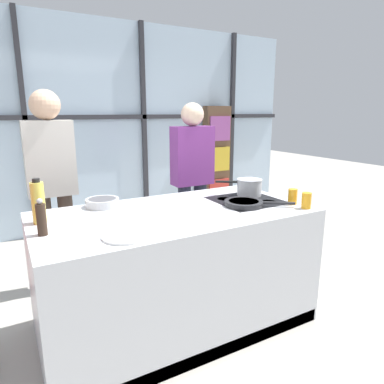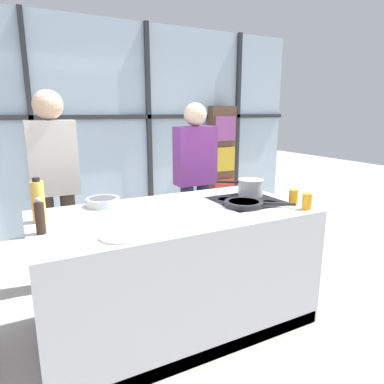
{
  "view_description": "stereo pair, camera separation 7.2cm",
  "coord_description": "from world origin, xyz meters",
  "px_view_note": "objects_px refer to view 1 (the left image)",
  "views": [
    {
      "loc": [
        -1.05,
        -2.14,
        1.61
      ],
      "look_at": [
        0.19,
        0.1,
        1.01
      ],
      "focal_mm": 32.0,
      "sensor_mm": 36.0,
      "label": 1
    },
    {
      "loc": [
        -0.99,
        -2.18,
        1.61
      ],
      "look_at": [
        0.19,
        0.1,
        1.01
      ],
      "focal_mm": 32.0,
      "sensor_mm": 36.0,
      "label": 2
    }
  ],
  "objects_px": {
    "frying_pan": "(245,203)",
    "juice_glass_far": "(293,197)",
    "mixing_bowl": "(102,202)",
    "pepper_grinder": "(41,219)",
    "spectator_far_left": "(52,178)",
    "white_plate": "(126,236)",
    "oil_bottle": "(38,202)",
    "spectator_center_left": "(192,173)",
    "juice_glass_near": "(306,201)",
    "saucepan": "(249,187)"
  },
  "relations": [
    {
      "from": "frying_pan",
      "to": "saucepan",
      "type": "distance_m",
      "value": 0.36
    },
    {
      "from": "oil_bottle",
      "to": "juice_glass_near",
      "type": "relative_size",
      "value": 2.48
    },
    {
      "from": "mixing_bowl",
      "to": "juice_glass_far",
      "type": "relative_size",
      "value": 2.12
    },
    {
      "from": "spectator_center_left",
      "to": "white_plate",
      "type": "distance_m",
      "value": 1.79
    },
    {
      "from": "mixing_bowl",
      "to": "oil_bottle",
      "type": "xyz_separation_m",
      "value": [
        -0.46,
        -0.2,
        0.11
      ]
    },
    {
      "from": "saucepan",
      "to": "white_plate",
      "type": "distance_m",
      "value": 1.34
    },
    {
      "from": "frying_pan",
      "to": "mixing_bowl",
      "type": "bearing_deg",
      "value": 152.0
    },
    {
      "from": "saucepan",
      "to": "juice_glass_near",
      "type": "distance_m",
      "value": 0.55
    },
    {
      "from": "juice_glass_near",
      "to": "juice_glass_far",
      "type": "height_order",
      "value": "same"
    },
    {
      "from": "frying_pan",
      "to": "pepper_grinder",
      "type": "distance_m",
      "value": 1.43
    },
    {
      "from": "spectator_far_left",
      "to": "mixing_bowl",
      "type": "bearing_deg",
      "value": 113.46
    },
    {
      "from": "white_plate",
      "to": "juice_glass_far",
      "type": "xyz_separation_m",
      "value": [
        1.37,
        0.07,
        0.05
      ]
    },
    {
      "from": "spectator_center_left",
      "to": "pepper_grinder",
      "type": "relative_size",
      "value": 7.66
    },
    {
      "from": "saucepan",
      "to": "pepper_grinder",
      "type": "relative_size",
      "value": 1.61
    },
    {
      "from": "spectator_center_left",
      "to": "frying_pan",
      "type": "bearing_deg",
      "value": 81.35
    },
    {
      "from": "white_plate",
      "to": "juice_glass_far",
      "type": "height_order",
      "value": "juice_glass_far"
    },
    {
      "from": "spectator_far_left",
      "to": "juice_glass_far",
      "type": "bearing_deg",
      "value": 141.3
    },
    {
      "from": "frying_pan",
      "to": "juice_glass_near",
      "type": "xyz_separation_m",
      "value": [
        0.36,
        -0.28,
        0.04
      ]
    },
    {
      "from": "frying_pan",
      "to": "white_plate",
      "type": "height_order",
      "value": "frying_pan"
    },
    {
      "from": "spectator_far_left",
      "to": "saucepan",
      "type": "height_order",
      "value": "spectator_far_left"
    },
    {
      "from": "saucepan",
      "to": "pepper_grinder",
      "type": "xyz_separation_m",
      "value": [
        -1.67,
        -0.19,
        0.03
      ]
    },
    {
      "from": "white_plate",
      "to": "mixing_bowl",
      "type": "xyz_separation_m",
      "value": [
        0.05,
        0.71,
        0.03
      ]
    },
    {
      "from": "spectator_center_left",
      "to": "mixing_bowl",
      "type": "height_order",
      "value": "spectator_center_left"
    },
    {
      "from": "frying_pan",
      "to": "pepper_grinder",
      "type": "xyz_separation_m",
      "value": [
        -1.42,
        0.06,
        0.08
      ]
    },
    {
      "from": "spectator_center_left",
      "to": "saucepan",
      "type": "bearing_deg",
      "value": 94.5
    },
    {
      "from": "white_plate",
      "to": "pepper_grinder",
      "type": "height_order",
      "value": "pepper_grinder"
    },
    {
      "from": "frying_pan",
      "to": "juice_glass_far",
      "type": "height_order",
      "value": "juice_glass_far"
    },
    {
      "from": "pepper_grinder",
      "to": "juice_glass_near",
      "type": "xyz_separation_m",
      "value": [
        1.78,
        -0.34,
        -0.04
      ]
    },
    {
      "from": "juice_glass_far",
      "to": "spectator_far_left",
      "type": "bearing_deg",
      "value": 141.3
    },
    {
      "from": "frying_pan",
      "to": "pepper_grinder",
      "type": "relative_size",
      "value": 2.11
    },
    {
      "from": "frying_pan",
      "to": "spectator_far_left",
      "type": "bearing_deg",
      "value": 137.28
    },
    {
      "from": "saucepan",
      "to": "spectator_center_left",
      "type": "bearing_deg",
      "value": 94.5
    },
    {
      "from": "spectator_center_left",
      "to": "juice_glass_far",
      "type": "bearing_deg",
      "value": 98.33
    },
    {
      "from": "saucepan",
      "to": "frying_pan",
      "type": "bearing_deg",
      "value": -133.42
    },
    {
      "from": "white_plate",
      "to": "mixing_bowl",
      "type": "bearing_deg",
      "value": 85.66
    },
    {
      "from": "spectator_center_left",
      "to": "oil_bottle",
      "type": "distance_m",
      "value": 1.79
    },
    {
      "from": "spectator_center_left",
      "to": "saucepan",
      "type": "height_order",
      "value": "spectator_center_left"
    },
    {
      "from": "mixing_bowl",
      "to": "oil_bottle",
      "type": "relative_size",
      "value": 0.86
    },
    {
      "from": "spectator_far_left",
      "to": "spectator_center_left",
      "type": "distance_m",
      "value": 1.4
    },
    {
      "from": "white_plate",
      "to": "juice_glass_far",
      "type": "distance_m",
      "value": 1.37
    },
    {
      "from": "saucepan",
      "to": "oil_bottle",
      "type": "distance_m",
      "value": 1.66
    },
    {
      "from": "spectator_far_left",
      "to": "juice_glass_near",
      "type": "distance_m",
      "value": 2.12
    },
    {
      "from": "spectator_far_left",
      "to": "mixing_bowl",
      "type": "height_order",
      "value": "spectator_far_left"
    },
    {
      "from": "oil_bottle",
      "to": "juice_glass_far",
      "type": "relative_size",
      "value": 2.48
    },
    {
      "from": "frying_pan",
      "to": "white_plate",
      "type": "relative_size",
      "value": 1.71
    },
    {
      "from": "pepper_grinder",
      "to": "spectator_far_left",
      "type": "bearing_deg",
      "value": 79.62
    },
    {
      "from": "frying_pan",
      "to": "white_plate",
      "type": "distance_m",
      "value": 1.03
    },
    {
      "from": "mixing_bowl",
      "to": "oil_bottle",
      "type": "bearing_deg",
      "value": -156.29
    },
    {
      "from": "white_plate",
      "to": "oil_bottle",
      "type": "relative_size",
      "value": 0.93
    },
    {
      "from": "spectator_far_left",
      "to": "juice_glass_near",
      "type": "xyz_separation_m",
      "value": [
        1.59,
        -1.41,
        -0.08
      ]
    }
  ]
}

